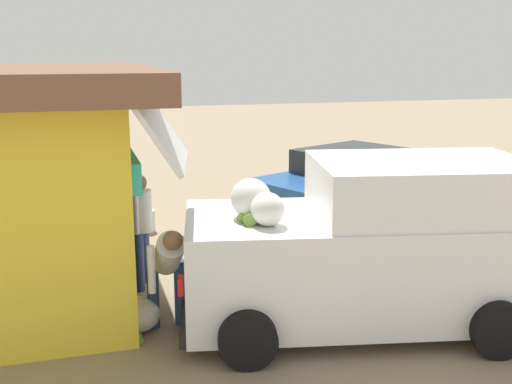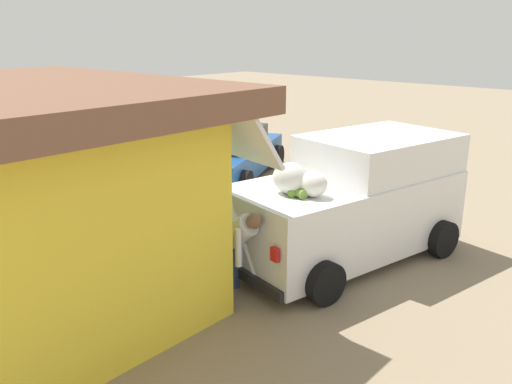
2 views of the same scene
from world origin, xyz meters
name	(u,v)px [view 2 (image 2 of 2)]	position (x,y,z in m)	size (l,w,h in m)	color
ground_plane	(289,224)	(0.00, 0.00, 0.00)	(60.00, 60.00, 0.00)	gray
storefront_bar	(18,196)	(0.63, 5.09, 1.66)	(5.70, 4.60, 3.16)	yellow
delivery_van	(352,199)	(-1.77, 0.48, 1.04)	(2.85, 5.04, 3.06)	white
parked_sedan	(228,154)	(3.48, -1.67, 0.64)	(3.54, 4.73, 1.35)	#1E4C8C
vendor_standing	(158,213)	(0.26, 3.06, 0.97)	(0.54, 0.44, 1.67)	navy
customer_bending	(237,242)	(-1.36, 2.88, 0.86)	(0.77, 0.57, 1.39)	navy
unloaded_banana_pile	(209,290)	(-1.24, 3.33, 0.21)	(0.76, 0.89, 0.44)	silver
paint_bucket	(90,213)	(3.11, 2.71, 0.21)	(0.34, 0.34, 0.41)	silver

